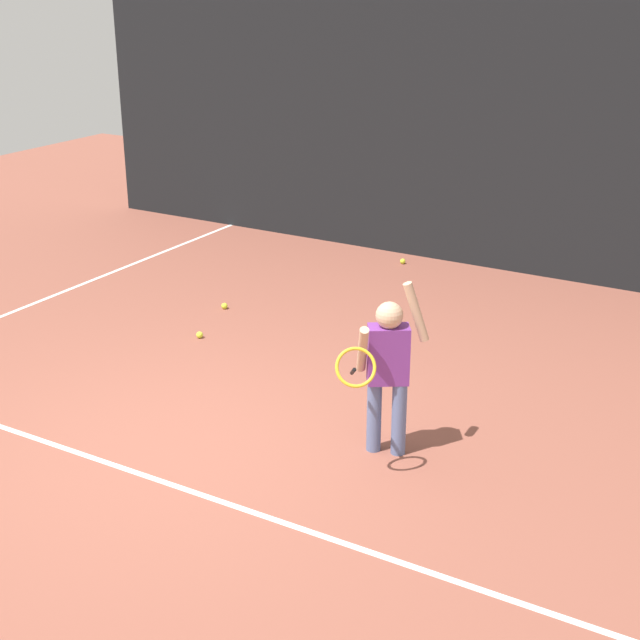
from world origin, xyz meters
name	(u,v)px	position (x,y,z in m)	size (l,w,h in m)	color
ground_plane	(177,445)	(0.00, 0.00, 0.00)	(20.00, 20.00, 0.00)	brown
court_line_baseline	(136,473)	(0.00, -0.47, 0.00)	(9.00, 0.05, 0.00)	white
back_fence_windscreen	(458,129)	(0.00, 5.42, 1.62)	(10.40, 0.08, 3.24)	black
fence_post_0	(132,93)	(-5.05, 5.48, 1.69)	(0.09, 0.09, 3.39)	slate
fence_post_1	(336,111)	(-1.68, 5.48, 1.69)	(0.09, 0.09, 3.39)	slate
fence_post_2	(604,135)	(1.68, 5.48, 1.69)	(0.09, 0.09, 3.39)	slate
tennis_player	(387,365)	(1.42, 0.71, 0.73)	(0.50, 0.83, 1.35)	slate
tennis_ball_0	(224,306)	(-1.43, 2.61, 0.03)	(0.07, 0.07, 0.07)	#CCE033
tennis_ball_1	(200,335)	(-1.16, 1.82, 0.03)	(0.07, 0.07, 0.07)	#CCE033
tennis_ball_2	(403,261)	(-0.46, 4.99, 0.03)	(0.07, 0.07, 0.07)	#CCE033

